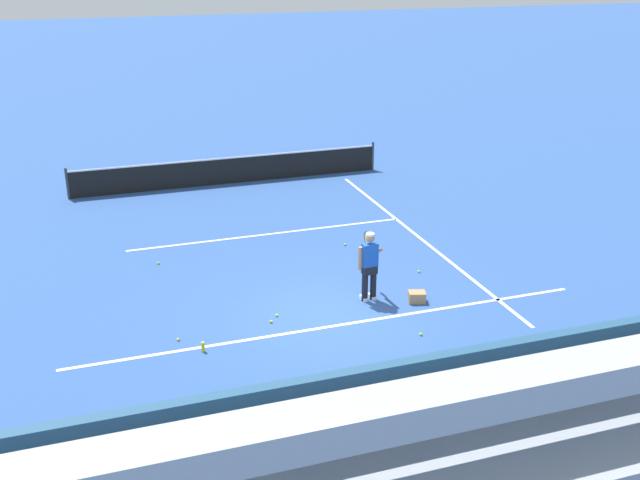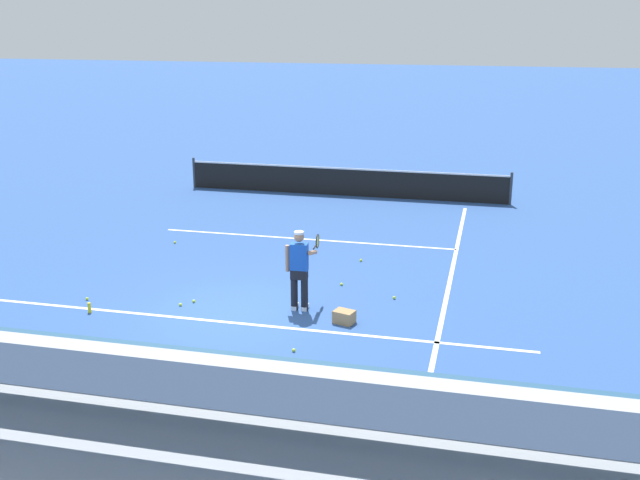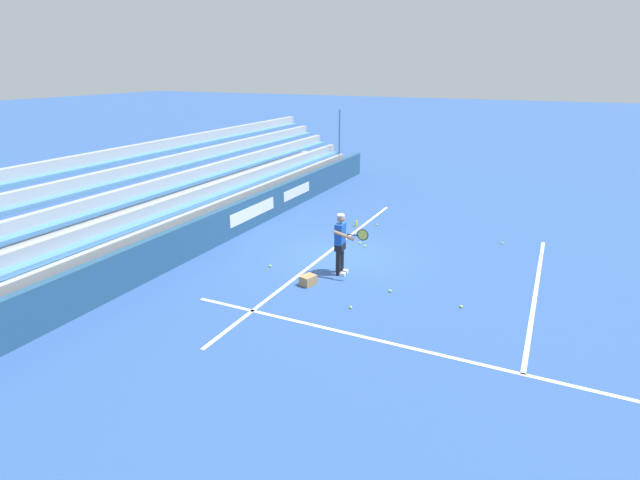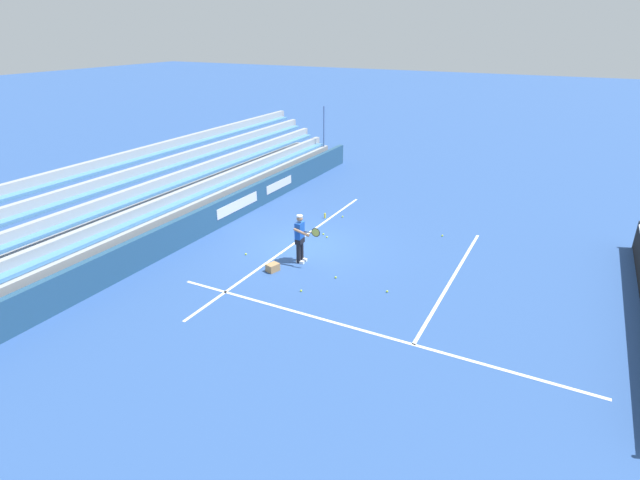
% 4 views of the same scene
% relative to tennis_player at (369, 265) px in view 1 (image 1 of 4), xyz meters
% --- Properties ---
extents(ground_plane, '(160.00, 160.00, 0.00)m').
position_rel_tennis_player_xyz_m(ground_plane, '(-1.16, -0.51, -0.89)').
color(ground_plane, '#2D5193').
extents(court_baseline_white, '(12.00, 0.10, 0.01)m').
position_rel_tennis_player_xyz_m(court_baseline_white, '(-1.16, -1.01, -0.89)').
color(court_baseline_white, white).
rests_on(court_baseline_white, ground).
extents(court_sideline_white, '(0.10, 12.00, 0.01)m').
position_rel_tennis_player_xyz_m(court_sideline_white, '(2.95, 3.49, -0.89)').
color(court_sideline_white, white).
rests_on(court_sideline_white, ground).
extents(court_service_line_white, '(8.22, 0.10, 0.01)m').
position_rel_tennis_player_xyz_m(court_service_line_white, '(-1.16, 4.99, -0.89)').
color(court_service_line_white, white).
rests_on(court_service_line_white, ground).
extents(back_wall_sponsor_board, '(23.74, 0.25, 1.10)m').
position_rel_tennis_player_xyz_m(back_wall_sponsor_board, '(-1.17, -4.57, -0.34)').
color(back_wall_sponsor_board, navy).
rests_on(back_wall_sponsor_board, ground).
extents(bleacher_stand, '(22.56, 3.20, 3.40)m').
position_rel_tennis_player_xyz_m(bleacher_stand, '(-1.16, -6.80, -0.13)').
color(bleacher_stand, '#9EA3A8').
rests_on(bleacher_stand, ground).
extents(tennis_player, '(0.58, 1.00, 1.71)m').
position_rel_tennis_player_xyz_m(tennis_player, '(0.00, 0.00, 0.00)').
color(tennis_player, black).
rests_on(tennis_player, ground).
extents(ball_box_cardboard, '(0.47, 0.40, 0.26)m').
position_rel_tennis_player_xyz_m(ball_box_cardboard, '(1.05, -0.48, -0.76)').
color(ball_box_cardboard, '#A87F51').
rests_on(ball_box_cardboard, ground).
extents(tennis_ball_midcourt, '(0.07, 0.07, 0.07)m').
position_rel_tennis_player_xyz_m(tennis_ball_midcourt, '(0.55, 1.62, -0.86)').
color(tennis_ball_midcourt, '#CCE533').
rests_on(tennis_ball_midcourt, ground).
extents(tennis_ball_stray_back, '(0.07, 0.07, 0.07)m').
position_rel_tennis_player_xyz_m(tennis_ball_stray_back, '(1.85, 1.06, -0.86)').
color(tennis_ball_stray_back, '#CCE533').
rests_on(tennis_ball_stray_back, ground).
extents(tennis_ball_toward_net, '(0.07, 0.07, 0.07)m').
position_rel_tennis_player_xyz_m(tennis_ball_toward_net, '(-2.33, -0.16, -0.86)').
color(tennis_ball_toward_net, '#CCE533').
rests_on(tennis_ball_toward_net, ground).
extents(tennis_ball_far_left, '(0.07, 0.07, 0.07)m').
position_rel_tennis_player_xyz_m(tennis_ball_far_left, '(0.42, -2.02, -0.86)').
color(tennis_ball_far_left, '#CCE533').
rests_on(tennis_ball_far_left, ground).
extents(tennis_ball_near_player, '(0.07, 0.07, 0.07)m').
position_rel_tennis_player_xyz_m(tennis_ball_near_player, '(-4.52, 3.78, -0.86)').
color(tennis_ball_near_player, '#CCE533').
rests_on(tennis_ball_near_player, ground).
extents(tennis_ball_far_right, '(0.07, 0.07, 0.07)m').
position_rel_tennis_player_xyz_m(tennis_ball_far_right, '(-4.65, -0.57, -0.86)').
color(tennis_ball_far_right, '#CCE533').
rests_on(tennis_ball_far_right, ground).
extents(tennis_ball_on_baseline, '(0.07, 0.07, 0.07)m').
position_rel_tennis_player_xyz_m(tennis_ball_on_baseline, '(-2.53, -0.41, -0.86)').
color(tennis_ball_on_baseline, '#CCE533').
rests_on(tennis_ball_on_baseline, ground).
extents(tennis_ball_by_box, '(0.07, 0.07, 0.07)m').
position_rel_tennis_player_xyz_m(tennis_ball_by_box, '(0.67, 3.43, -0.86)').
color(tennis_ball_by_box, '#CCE533').
rests_on(tennis_ball_by_box, ground).
extents(water_bottle, '(0.07, 0.07, 0.22)m').
position_rel_tennis_player_xyz_m(water_bottle, '(-4.22, -1.19, -0.78)').
color(water_bottle, yellow).
rests_on(water_bottle, ground).
extents(tennis_net, '(11.09, 0.09, 1.07)m').
position_rel_tennis_player_xyz_m(tennis_net, '(-1.16, 10.33, -0.40)').
color(tennis_net, '#33383D').
rests_on(tennis_net, ground).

